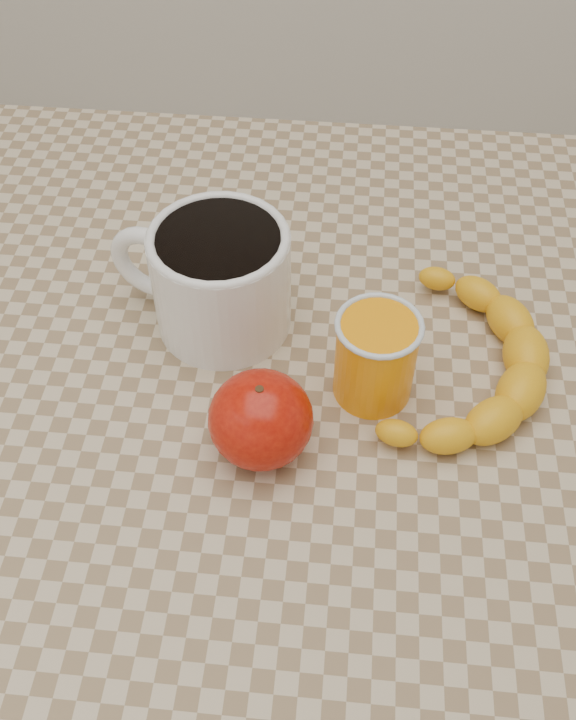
# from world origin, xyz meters

# --- Properties ---
(ground) EXTENTS (3.00, 3.00, 0.00)m
(ground) POSITION_xyz_m (0.00, 0.00, 0.00)
(ground) COLOR tan
(ground) RESTS_ON ground
(table) EXTENTS (0.80, 0.80, 0.75)m
(table) POSITION_xyz_m (0.00, 0.00, 0.66)
(table) COLOR tan
(table) RESTS_ON ground
(coffee_mug) EXTENTS (0.19, 0.15, 0.11)m
(coffee_mug) POSITION_xyz_m (-0.07, 0.06, 0.81)
(coffee_mug) COLOR white
(coffee_mug) RESTS_ON table
(orange_juice_glass) EXTENTS (0.07, 0.07, 0.09)m
(orange_juice_glass) POSITION_xyz_m (0.07, -0.01, 0.79)
(orange_juice_glass) COLOR orange
(orange_juice_glass) RESTS_ON table
(apple) EXTENTS (0.11, 0.11, 0.08)m
(apple) POSITION_xyz_m (-0.01, -0.08, 0.79)
(apple) COLOR #8F0A04
(apple) RESTS_ON table
(banana) EXTENTS (0.35, 0.37, 0.04)m
(banana) POSITION_xyz_m (0.15, 0.01, 0.77)
(banana) COLOR yellow
(banana) RESTS_ON table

